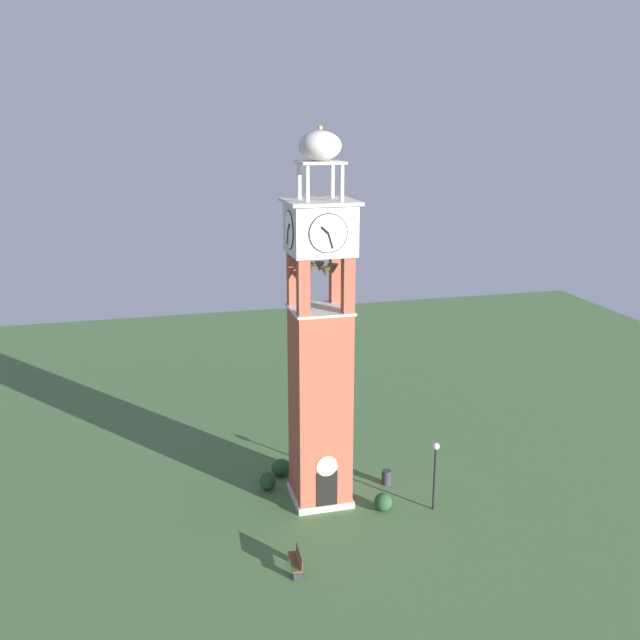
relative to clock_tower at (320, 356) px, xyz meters
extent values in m
plane|color=#476B3D|center=(0.00, 0.00, -7.99)|extent=(80.00, 80.00, 0.00)
cube|color=#9E4C38|center=(0.00, 0.00, -2.82)|extent=(2.76, 2.76, 10.33)
cube|color=beige|center=(0.00, 0.00, -7.81)|extent=(2.96, 2.96, 0.35)
cube|color=black|center=(0.00, -1.39, -6.84)|extent=(1.10, 0.04, 2.20)
cylinder|color=beige|center=(0.00, -1.39, -5.44)|extent=(1.10, 0.04, 1.10)
cube|color=#9E4C38|center=(-1.10, -1.10, 3.76)|extent=(0.56, 0.56, 2.85)
cube|color=#9E4C38|center=(1.10, -1.10, 3.76)|extent=(0.56, 0.56, 2.85)
cube|color=#9E4C38|center=(-1.10, 1.10, 3.76)|extent=(0.56, 0.56, 2.85)
cube|color=#9E4C38|center=(1.10, 1.10, 3.76)|extent=(0.56, 0.56, 2.85)
cube|color=beige|center=(0.00, 0.00, 2.40)|extent=(2.92, 2.92, 0.12)
cone|color=brown|center=(0.61, -0.12, 4.42)|extent=(0.57, 0.57, 0.49)
cone|color=brown|center=(0.14, 0.61, 4.42)|extent=(0.53, 0.53, 0.48)
cone|color=brown|center=(-0.50, 0.37, 4.42)|extent=(0.57, 0.57, 0.52)
cone|color=brown|center=(-0.55, -0.29, 4.42)|extent=(0.51, 0.51, 0.53)
cone|color=brown|center=(0.12, -0.61, 4.42)|extent=(0.52, 0.52, 0.46)
cube|color=beige|center=(0.00, 0.00, 6.39)|extent=(3.00, 3.00, 2.42)
cylinder|color=white|center=(0.00, -1.52, 6.39)|extent=(1.84, 0.05, 1.84)
torus|color=black|center=(0.00, -1.52, 6.39)|extent=(1.86, 0.06, 1.86)
cube|color=black|center=(-0.17, -1.58, 6.55)|extent=(0.40, 0.03, 0.38)
cube|color=black|center=(0.10, -1.58, 6.04)|extent=(0.27, 0.03, 0.72)
cylinder|color=white|center=(0.00, 1.52, 6.39)|extent=(1.84, 0.05, 1.84)
torus|color=black|center=(0.00, 1.52, 6.39)|extent=(1.86, 0.06, 1.86)
cube|color=black|center=(-0.17, 1.58, 6.55)|extent=(0.40, 0.03, 0.38)
cube|color=black|center=(0.10, 1.58, 6.04)|extent=(0.27, 0.03, 0.72)
cylinder|color=white|center=(-1.52, 0.00, 6.39)|extent=(0.05, 1.84, 1.84)
torus|color=black|center=(-1.52, 0.00, 6.39)|extent=(0.06, 1.86, 1.86)
cube|color=black|center=(-1.58, -0.17, 6.55)|extent=(0.03, 0.40, 0.38)
cube|color=black|center=(-1.58, 0.11, 6.04)|extent=(0.03, 0.27, 0.72)
cylinder|color=white|center=(1.52, 0.00, 6.39)|extent=(0.05, 1.84, 1.84)
torus|color=black|center=(1.52, 0.00, 6.39)|extent=(0.06, 1.86, 1.86)
cube|color=black|center=(1.58, -0.17, 6.55)|extent=(0.03, 0.40, 0.38)
cube|color=black|center=(1.58, 0.11, 6.04)|extent=(0.03, 0.27, 0.72)
cube|color=beige|center=(0.00, 0.00, 7.68)|extent=(3.36, 3.36, 0.16)
cylinder|color=beige|center=(-0.82, -0.82, 8.60)|extent=(0.22, 0.22, 1.68)
cylinder|color=beige|center=(0.82, -0.82, 8.60)|extent=(0.22, 0.22, 1.68)
cylinder|color=beige|center=(-0.82, 0.83, 8.60)|extent=(0.22, 0.22, 1.68)
cylinder|color=beige|center=(0.82, 0.83, 8.60)|extent=(0.22, 0.22, 1.68)
cube|color=beige|center=(0.00, 0.00, 9.50)|extent=(2.09, 2.09, 0.12)
ellipsoid|color=beige|center=(0.00, 0.00, 10.25)|extent=(2.01, 2.01, 1.38)
sphere|color=#B79338|center=(0.00, 0.00, 11.06)|extent=(0.24, 0.24, 0.24)
cube|color=brown|center=(-2.66, -5.89, -7.54)|extent=(0.54, 1.63, 0.06)
cube|color=brown|center=(-2.47, -5.90, -7.26)|extent=(0.15, 1.60, 0.44)
cube|color=#2D2D33|center=(-2.71, -6.61, -7.78)|extent=(0.40, 0.11, 0.42)
cube|color=#2D2D33|center=(-2.62, -5.17, -7.78)|extent=(0.40, 0.11, 0.42)
cylinder|color=black|center=(5.38, -2.56, -6.30)|extent=(0.12, 0.12, 3.37)
sphere|color=silver|center=(5.38, -2.56, -4.44)|extent=(0.36, 0.36, 0.36)
cylinder|color=#2D2D33|center=(3.94, 0.58, -7.59)|extent=(0.52, 0.52, 0.80)
ellipsoid|color=#234C28|center=(-1.47, 3.06, -7.52)|extent=(1.12, 1.12, 0.93)
ellipsoid|color=#234C28|center=(-2.52, 1.65, -7.50)|extent=(0.88, 0.88, 0.98)
ellipsoid|color=#234C28|center=(2.82, -2.02, -7.51)|extent=(0.93, 0.93, 0.95)
camera|label=1|loc=(-8.57, -33.03, 11.31)|focal=40.16mm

